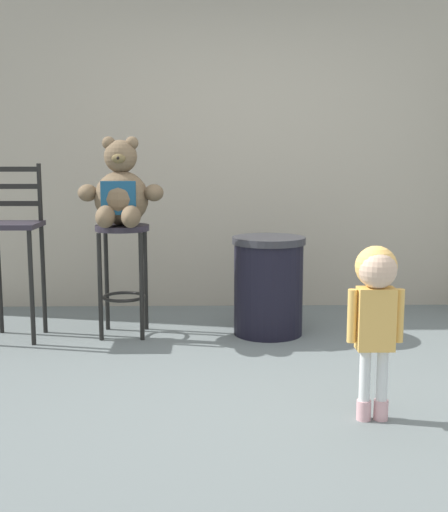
{
  "coord_description": "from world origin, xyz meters",
  "views": [
    {
      "loc": [
        -0.3,
        -3.38,
        1.27
      ],
      "look_at": [
        -0.22,
        0.54,
        0.68
      ],
      "focal_mm": 45.63,
      "sensor_mm": 36.0,
      "label": 1
    }
  ],
  "objects_px": {
    "teddy_bear": "(121,193)",
    "bar_chair_empty": "(14,238)",
    "bar_stool_with_teddy": "(123,257)",
    "trash_bin": "(268,285)",
    "child_walking": "(376,295)"
  },
  "relations": [
    {
      "from": "bar_stool_with_teddy",
      "to": "teddy_bear",
      "type": "height_order",
      "value": "teddy_bear"
    },
    {
      "from": "bar_stool_with_teddy",
      "to": "trash_bin",
      "type": "bearing_deg",
      "value": 0.28
    },
    {
      "from": "bar_stool_with_teddy",
      "to": "teddy_bear",
      "type": "distance_m",
      "value": 0.46
    },
    {
      "from": "bar_stool_with_teddy",
      "to": "trash_bin",
      "type": "xyz_separation_m",
      "value": [
        1.05,
        0.01,
        -0.21
      ]
    },
    {
      "from": "bar_stool_with_teddy",
      "to": "teddy_bear",
      "type": "xyz_separation_m",
      "value": [
        0.0,
        -0.03,
        0.46
      ]
    },
    {
      "from": "bar_stool_with_teddy",
      "to": "trash_bin",
      "type": "distance_m",
      "value": 1.07
    },
    {
      "from": "teddy_bear",
      "to": "child_walking",
      "type": "distance_m",
      "value": 2.14
    },
    {
      "from": "bar_stool_with_teddy",
      "to": "teddy_bear",
      "type": "relative_size",
      "value": 1.29
    },
    {
      "from": "trash_bin",
      "to": "teddy_bear",
      "type": "bearing_deg",
      "value": -178.02
    },
    {
      "from": "teddy_bear",
      "to": "bar_chair_empty",
      "type": "xyz_separation_m",
      "value": [
        -0.75,
        -0.03,
        -0.31
      ]
    },
    {
      "from": "child_walking",
      "to": "teddy_bear",
      "type": "bearing_deg",
      "value": -167.87
    },
    {
      "from": "bar_stool_with_teddy",
      "to": "trash_bin",
      "type": "height_order",
      "value": "bar_stool_with_teddy"
    },
    {
      "from": "teddy_bear",
      "to": "bar_chair_empty",
      "type": "height_order",
      "value": "teddy_bear"
    },
    {
      "from": "teddy_bear",
      "to": "child_walking",
      "type": "height_order",
      "value": "teddy_bear"
    },
    {
      "from": "teddy_bear",
      "to": "bar_chair_empty",
      "type": "relative_size",
      "value": 0.5
    }
  ]
}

